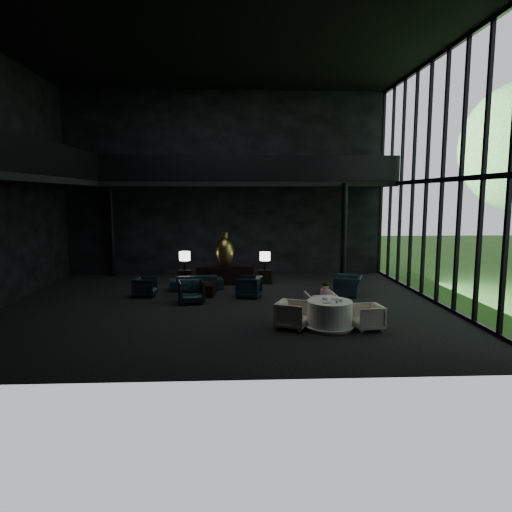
{
  "coord_description": "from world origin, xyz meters",
  "views": [
    {
      "loc": [
        0.36,
        -14.34,
        3.52
      ],
      "look_at": [
        1.05,
        0.5,
        1.53
      ],
      "focal_mm": 32.0,
      "sensor_mm": 36.0,
      "label": 1
    }
  ],
  "objects_px": {
    "console": "(225,275)",
    "dining_table": "(330,316)",
    "side_table_left": "(185,277)",
    "child": "(325,293)",
    "lounge_armchair_south": "(191,290)",
    "table_lamp_right": "(265,257)",
    "lounge_armchair_west": "(145,287)",
    "coffee_table": "(201,289)",
    "table_lamp_left": "(185,257)",
    "side_table_right": "(265,276)",
    "dining_chair_west": "(292,313)",
    "dining_chair_north": "(321,303)",
    "dining_chair_east": "(368,317)",
    "window_armchair": "(348,283)",
    "bronze_urn": "(225,252)",
    "sofa": "(196,280)",
    "lounge_armchair_east": "(249,285)"
  },
  "relations": [
    {
      "from": "lounge_armchair_south",
      "to": "dining_chair_north",
      "type": "distance_m",
      "value": 4.42
    },
    {
      "from": "side_table_left",
      "to": "dining_table",
      "type": "distance_m",
      "value": 7.84
    },
    {
      "from": "console",
      "to": "bronze_urn",
      "type": "distance_m",
      "value": 0.93
    },
    {
      "from": "side_table_left",
      "to": "child",
      "type": "relative_size",
      "value": 0.93
    },
    {
      "from": "window_armchair",
      "to": "dining_chair_west",
      "type": "distance_m",
      "value": 4.59
    },
    {
      "from": "bronze_urn",
      "to": "dining_chair_north",
      "type": "xyz_separation_m",
      "value": [
        2.84,
        -5.32,
        -0.84
      ]
    },
    {
      "from": "lounge_armchair_west",
      "to": "dining_table",
      "type": "bearing_deg",
      "value": -122.05
    },
    {
      "from": "console",
      "to": "dining_chair_north",
      "type": "xyz_separation_m",
      "value": [
        2.84,
        -5.29,
        0.1
      ]
    },
    {
      "from": "window_armchair",
      "to": "table_lamp_left",
      "type": "bearing_deg",
      "value": -91.77
    },
    {
      "from": "dining_chair_east",
      "to": "side_table_right",
      "type": "bearing_deg",
      "value": -167.03
    },
    {
      "from": "dining_chair_north",
      "to": "dining_chair_east",
      "type": "bearing_deg",
      "value": 130.25
    },
    {
      "from": "side_table_left",
      "to": "coffee_table",
      "type": "xyz_separation_m",
      "value": [
        0.8,
        -2.17,
        -0.07
      ]
    },
    {
      "from": "table_lamp_right",
      "to": "lounge_armchair_west",
      "type": "height_order",
      "value": "table_lamp_right"
    },
    {
      "from": "dining_chair_east",
      "to": "child",
      "type": "relative_size",
      "value": 1.16
    },
    {
      "from": "console",
      "to": "side_table_left",
      "type": "xyz_separation_m",
      "value": [
        -1.6,
        0.16,
        -0.08
      ]
    },
    {
      "from": "dining_chair_east",
      "to": "dining_table",
      "type": "bearing_deg",
      "value": -104.22
    },
    {
      "from": "lounge_armchair_east",
      "to": "coffee_table",
      "type": "bearing_deg",
      "value": -87.97
    },
    {
      "from": "lounge_armchair_west",
      "to": "lounge_armchair_south",
      "type": "height_order",
      "value": "lounge_armchair_south"
    },
    {
      "from": "side_table_right",
      "to": "dining_table",
      "type": "height_order",
      "value": "dining_table"
    },
    {
      "from": "table_lamp_left",
      "to": "dining_chair_north",
      "type": "xyz_separation_m",
      "value": [
        4.44,
        -5.44,
        -0.63
      ]
    },
    {
      "from": "bronze_urn",
      "to": "side_table_right",
      "type": "distance_m",
      "value": 1.9
    },
    {
      "from": "side_table_right",
      "to": "dining_chair_north",
      "type": "height_order",
      "value": "dining_chair_north"
    },
    {
      "from": "child",
      "to": "coffee_table",
      "type": "bearing_deg",
      "value": -40.46
    },
    {
      "from": "dining_chair_east",
      "to": "lounge_armchair_west",
      "type": "bearing_deg",
      "value": -129.06
    },
    {
      "from": "lounge_armchair_east",
      "to": "dining_table",
      "type": "xyz_separation_m",
      "value": [
        2.03,
        -3.82,
        -0.09
      ]
    },
    {
      "from": "console",
      "to": "side_table_left",
      "type": "relative_size",
      "value": 4.04
    },
    {
      "from": "bronze_urn",
      "to": "child",
      "type": "relative_size",
      "value": 2.25
    },
    {
      "from": "sofa",
      "to": "dining_chair_west",
      "type": "distance_m",
      "value": 5.96
    },
    {
      "from": "coffee_table",
      "to": "dining_table",
      "type": "xyz_separation_m",
      "value": [
        3.7,
        -4.24,
        0.11
      ]
    },
    {
      "from": "table_lamp_right",
      "to": "dining_chair_west",
      "type": "xyz_separation_m",
      "value": [
        0.32,
        -6.25,
        -0.65
      ]
    },
    {
      "from": "lounge_armchair_east",
      "to": "dining_chair_east",
      "type": "xyz_separation_m",
      "value": [
        3.01,
        -3.96,
        -0.07
      ]
    },
    {
      "from": "side_table_left",
      "to": "bronze_urn",
      "type": "bearing_deg",
      "value": -4.83
    },
    {
      "from": "table_lamp_left",
      "to": "table_lamp_right",
      "type": "relative_size",
      "value": 1.04
    },
    {
      "from": "lounge_armchair_south",
      "to": "lounge_armchair_west",
      "type": "bearing_deg",
      "value": 137.28
    },
    {
      "from": "dining_chair_east",
      "to": "child",
      "type": "height_order",
      "value": "child"
    },
    {
      "from": "lounge_armchair_south",
      "to": "bronze_urn",
      "type": "bearing_deg",
      "value": 60.7
    },
    {
      "from": "table_lamp_left",
      "to": "dining_chair_east",
      "type": "xyz_separation_m",
      "value": [
        5.49,
        -6.55,
        -0.74
      ]
    },
    {
      "from": "console",
      "to": "dining_table",
      "type": "distance_m",
      "value": 6.89
    },
    {
      "from": "dining_table",
      "to": "dining_chair_west",
      "type": "height_order",
      "value": "dining_chair_west"
    },
    {
      "from": "table_lamp_right",
      "to": "sofa",
      "type": "xyz_separation_m",
      "value": [
        -2.66,
        -1.09,
        -0.7
      ]
    },
    {
      "from": "lounge_armchair_south",
      "to": "dining_chair_west",
      "type": "distance_m",
      "value": 4.21
    },
    {
      "from": "lounge_armchair_south",
      "to": "dining_table",
      "type": "xyz_separation_m",
      "value": [
        3.94,
        -3.08,
        -0.12
      ]
    },
    {
      "from": "lounge_armchair_east",
      "to": "side_table_left",
      "type": "bearing_deg",
      "value": -120.27
    },
    {
      "from": "side_table_left",
      "to": "dining_chair_east",
      "type": "distance_m",
      "value": 8.55
    },
    {
      "from": "bronze_urn",
      "to": "dining_chair_west",
      "type": "distance_m",
      "value": 6.54
    },
    {
      "from": "lounge_armchair_east",
      "to": "child",
      "type": "relative_size",
      "value": 1.4
    },
    {
      "from": "window_armchair",
      "to": "dining_table",
      "type": "distance_m",
      "value": 4.22
    },
    {
      "from": "side_table_left",
      "to": "lounge_armchair_south",
      "type": "xyz_separation_m",
      "value": [
        0.56,
        -3.34,
        0.17
      ]
    },
    {
      "from": "bronze_urn",
      "to": "table_lamp_right",
      "type": "height_order",
      "value": "bronze_urn"
    },
    {
      "from": "lounge_armchair_south",
      "to": "coffee_table",
      "type": "bearing_deg",
      "value": 67.02
    }
  ]
}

